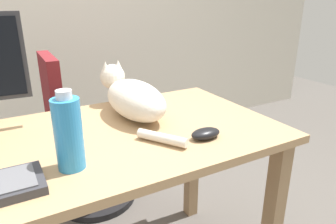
{
  "coord_description": "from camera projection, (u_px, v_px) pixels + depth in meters",
  "views": [
    {
      "loc": [
        -0.2,
        -0.99,
        1.21
      ],
      "look_at": [
        0.33,
        -0.04,
        0.81
      ],
      "focal_mm": 33.53,
      "sensor_mm": 36.0,
      "label": 1
    }
  ],
  "objects": [
    {
      "name": "water_bottle",
      "position": [
        68.0,
        133.0,
        0.86
      ],
      "size": [
        0.08,
        0.08,
        0.23
      ],
      "color": "#2D8CD1",
      "rests_on": "desk"
    },
    {
      "name": "computer_mouse",
      "position": [
        206.0,
        133.0,
        1.08
      ],
      "size": [
        0.11,
        0.06,
        0.04
      ],
      "primitive_type": "ellipsoid",
      "color": "black",
      "rests_on": "desk"
    },
    {
      "name": "office_chair",
      "position": [
        83.0,
        143.0,
        1.84
      ],
      "size": [
        0.48,
        0.48,
        0.93
      ],
      "color": "black",
      "rests_on": "ground_plane"
    },
    {
      "name": "cat",
      "position": [
        133.0,
        97.0,
        1.26
      ],
      "size": [
        0.2,
        0.61,
        0.2
      ],
      "color": "silver",
      "rests_on": "desk"
    },
    {
      "name": "desk",
      "position": [
        80.0,
        169.0,
        1.1
      ],
      "size": [
        1.47,
        0.71,
        0.75
      ],
      "color": "tan",
      "rests_on": "ground_plane"
    }
  ]
}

